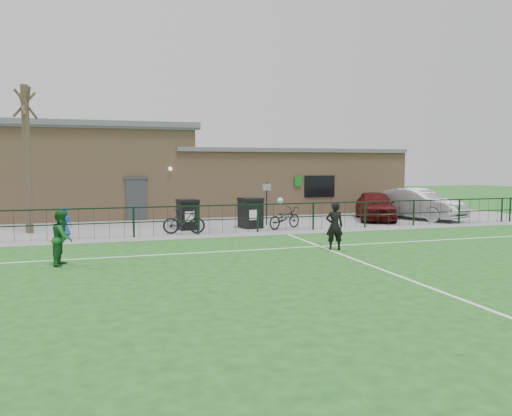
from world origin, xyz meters
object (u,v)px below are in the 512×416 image
object	(u,v)px
wheelie_bin_right	(250,214)
sign_post	(267,204)
bicycle_d	(184,221)
spectator_child	(64,222)
bare_tree	(27,160)
ball_ground	(51,240)
car_maroon	(375,205)
outfield_player	(63,238)
car_silver	(418,204)
bicycle_e	(284,218)
wheelie_bin_left	(188,215)

from	to	relation	value
wheelie_bin_right	sign_post	distance (m)	1.29
bicycle_d	spectator_child	xyz separation A→B (m)	(-4.55, 0.39, 0.07)
bare_tree	ball_ground	world-z (taller)	bare_tree
bicycle_d	ball_ground	distance (m)	5.00
bare_tree	ball_ground	xyz separation A→B (m)	(1.06, -2.75, -2.90)
wheelie_bin_right	car_maroon	bearing A→B (deg)	-1.15
ball_ground	bicycle_d	bearing A→B (deg)	7.44
wheelie_bin_right	outfield_player	bearing A→B (deg)	-151.11
car_silver	spectator_child	size ratio (longest dim) A/B	4.16
spectator_child	outfield_player	world-z (taller)	outfield_player
car_maroon	car_silver	distance (m)	2.28
wheelie_bin_right	ball_ground	world-z (taller)	wheelie_bin_right
bicycle_d	bicycle_e	distance (m)	4.46
bare_tree	ball_ground	size ratio (longest dim) A/B	30.24
ball_ground	wheelie_bin_left	bearing A→B (deg)	20.12
wheelie_bin_right	car_silver	distance (m)	9.25
ball_ground	outfield_player	bearing A→B (deg)	-80.99
bare_tree	car_silver	world-z (taller)	bare_tree
outfield_player	wheelie_bin_left	bearing A→B (deg)	-23.39
wheelie_bin_left	bicycle_d	xyz separation A→B (m)	(-0.38, -1.30, -0.10)
sign_post	bicycle_d	size ratio (longest dim) A/B	1.18
wheelie_bin_right	car_maroon	world-z (taller)	car_maroon
bare_tree	spectator_child	size ratio (longest dim) A/B	5.22
car_maroon	bicycle_e	distance (m)	5.95
bare_tree	bicycle_d	world-z (taller)	bare_tree
car_maroon	sign_post	bearing A→B (deg)	-151.88
bicycle_e	spectator_child	xyz separation A→B (m)	(-9.00, 0.08, 0.10)
wheelie_bin_right	wheelie_bin_left	bearing A→B (deg)	162.73
bicycle_e	spectator_child	distance (m)	9.00
wheelie_bin_right	spectator_child	distance (m)	7.69
bicycle_e	outfield_player	xyz separation A→B (m)	(-8.67, -5.46, 0.29)
bicycle_d	ball_ground	xyz separation A→B (m)	(-4.94, -0.65, -0.43)
car_maroon	outfield_player	xyz separation A→B (m)	(-14.28, -7.41, 0.03)
car_maroon	spectator_child	xyz separation A→B (m)	(-14.61, -1.86, -0.16)
bicycle_e	bicycle_d	bearing A→B (deg)	69.38
outfield_player	ball_ground	distance (m)	4.62
car_maroon	ball_ground	world-z (taller)	car_maroon
bare_tree	bicycle_d	distance (m)	6.82
bare_tree	bicycle_e	size ratio (longest dim) A/B	3.35
wheelie_bin_left	ball_ground	bearing A→B (deg)	-164.96
car_maroon	ball_ground	bearing A→B (deg)	-145.80
bare_tree	sign_post	world-z (taller)	bare_tree
car_silver	bare_tree	bearing A→B (deg)	158.22
sign_post	outfield_player	bearing A→B (deg)	-140.35
bare_tree	wheelie_bin_left	xyz separation A→B (m)	(6.38, -0.80, -2.37)
bare_tree	car_maroon	xyz separation A→B (m)	(16.06, 0.14, -2.25)
wheelie_bin_left	bare_tree	bearing A→B (deg)	167.78
spectator_child	wheelie_bin_right	bearing A→B (deg)	9.45
outfield_player	ball_ground	xyz separation A→B (m)	(-0.72, 4.52, -0.68)
bicycle_e	ball_ground	xyz separation A→B (m)	(-9.39, -0.95, -0.39)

